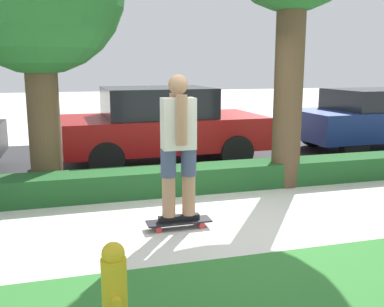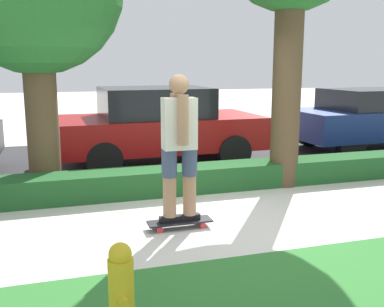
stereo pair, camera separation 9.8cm
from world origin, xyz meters
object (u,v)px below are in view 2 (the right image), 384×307
at_px(skateboard, 180,222).
at_px(skater_person, 179,145).
at_px(fire_hydrant, 121,295).
at_px(parked_car_rear, 377,117).
at_px(parked_car_middle, 159,124).

relative_size(skateboard, skater_person, 0.45).
relative_size(skateboard, fire_hydrant, 1.02).
bearing_deg(parked_car_rear, fire_hydrant, -141.46).
height_order(skateboard, fire_hydrant, fire_hydrant).
bearing_deg(skateboard, fire_hydrant, -115.28).
bearing_deg(skateboard, parked_car_rear, 32.61).
bearing_deg(skater_person, parked_car_middle, 80.87).
xyz_separation_m(skater_person, fire_hydrant, (-1.03, -2.18, -0.66)).
height_order(parked_car_rear, fire_hydrant, parked_car_rear).
bearing_deg(skater_person, skateboard, 2.68).
relative_size(skater_person, fire_hydrant, 2.28).
height_order(skater_person, fire_hydrant, skater_person).
height_order(parked_car_middle, parked_car_rear, parked_car_middle).
relative_size(parked_car_rear, fire_hydrant, 5.57).
bearing_deg(fire_hydrant, skateboard, 64.72).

